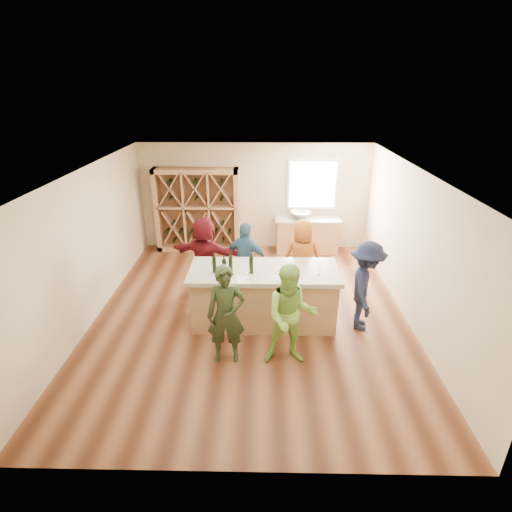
{
  "coord_description": "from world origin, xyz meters",
  "views": [
    {
      "loc": [
        0.24,
        -6.77,
        4.21
      ],
      "look_at": [
        0.1,
        0.2,
        1.15
      ],
      "focal_mm": 28.0,
      "sensor_mm": 36.0,
      "label": 1
    }
  ],
  "objects_px": {
    "tasting_counter_base": "(264,298)",
    "person_far_left": "(205,256)",
    "wine_bottle_e": "(251,265)",
    "person_near_right": "(291,316)",
    "person_near_left": "(226,315)",
    "wine_bottle_a": "(214,265)",
    "person_server": "(365,286)",
    "wine_rack": "(197,210)",
    "person_far_mid": "(246,260)",
    "person_far_right": "(302,259)",
    "sink": "(300,215)",
    "wine_bottle_b": "(224,268)",
    "wine_bottle_c": "(231,264)"
  },
  "relations": [
    {
      "from": "person_near_left",
      "to": "person_far_right",
      "type": "height_order",
      "value": "person_near_left"
    },
    {
      "from": "tasting_counter_base",
      "to": "wine_bottle_a",
      "type": "bearing_deg",
      "value": -172.35
    },
    {
      "from": "wine_bottle_b",
      "to": "wine_bottle_c",
      "type": "relative_size",
      "value": 1.03
    },
    {
      "from": "wine_bottle_a",
      "to": "person_far_mid",
      "type": "relative_size",
      "value": 0.18
    },
    {
      "from": "person_far_mid",
      "to": "person_near_right",
      "type": "bearing_deg",
      "value": 129.13
    },
    {
      "from": "person_server",
      "to": "tasting_counter_base",
      "type": "bearing_deg",
      "value": 96.31
    },
    {
      "from": "wine_bottle_e",
      "to": "wine_bottle_b",
      "type": "bearing_deg",
      "value": -166.87
    },
    {
      "from": "sink",
      "to": "wine_bottle_b",
      "type": "distance_m",
      "value": 4.06
    },
    {
      "from": "tasting_counter_base",
      "to": "person_far_left",
      "type": "xyz_separation_m",
      "value": [
        -1.23,
        1.12,
        0.35
      ]
    },
    {
      "from": "wine_bottle_e",
      "to": "person_near_right",
      "type": "bearing_deg",
      "value": -57.83
    },
    {
      "from": "wine_rack",
      "to": "person_near_left",
      "type": "xyz_separation_m",
      "value": [
        1.16,
        -4.67,
        -0.26
      ]
    },
    {
      "from": "sink",
      "to": "person_far_left",
      "type": "xyz_separation_m",
      "value": [
        -2.18,
        -2.33,
        -0.16
      ]
    },
    {
      "from": "sink",
      "to": "person_server",
      "type": "height_order",
      "value": "person_server"
    },
    {
      "from": "person_near_right",
      "to": "person_far_left",
      "type": "bearing_deg",
      "value": 123.96
    },
    {
      "from": "person_near_right",
      "to": "wine_bottle_a",
      "type": "bearing_deg",
      "value": 139.03
    },
    {
      "from": "wine_bottle_b",
      "to": "person_server",
      "type": "distance_m",
      "value": 2.54
    },
    {
      "from": "sink",
      "to": "person_near_left",
      "type": "bearing_deg",
      "value": -108.52
    },
    {
      "from": "wine_rack",
      "to": "wine_bottle_c",
      "type": "height_order",
      "value": "wine_rack"
    },
    {
      "from": "person_near_left",
      "to": "person_near_right",
      "type": "bearing_deg",
      "value": -4.32
    },
    {
      "from": "wine_bottle_e",
      "to": "person_near_left",
      "type": "bearing_deg",
      "value": -110.18
    },
    {
      "from": "sink",
      "to": "person_far_mid",
      "type": "relative_size",
      "value": 0.34
    },
    {
      "from": "tasting_counter_base",
      "to": "wine_bottle_e",
      "type": "height_order",
      "value": "wine_bottle_e"
    },
    {
      "from": "person_far_mid",
      "to": "person_far_right",
      "type": "relative_size",
      "value": 0.97
    },
    {
      "from": "person_near_left",
      "to": "wine_rack",
      "type": "bearing_deg",
      "value": 101.47
    },
    {
      "from": "wine_rack",
      "to": "tasting_counter_base",
      "type": "height_order",
      "value": "wine_rack"
    },
    {
      "from": "wine_bottle_a",
      "to": "wine_bottle_e",
      "type": "height_order",
      "value": "wine_bottle_e"
    },
    {
      "from": "wine_bottle_a",
      "to": "person_near_right",
      "type": "bearing_deg",
      "value": -39.16
    },
    {
      "from": "person_server",
      "to": "person_far_left",
      "type": "bearing_deg",
      "value": 78.74
    },
    {
      "from": "person_near_right",
      "to": "person_far_left",
      "type": "height_order",
      "value": "person_near_right"
    },
    {
      "from": "wine_bottle_a",
      "to": "person_far_mid",
      "type": "bearing_deg",
      "value": 65.35
    },
    {
      "from": "wine_bottle_c",
      "to": "person_far_mid",
      "type": "xyz_separation_m",
      "value": [
        0.23,
        1.1,
        -0.42
      ]
    },
    {
      "from": "wine_bottle_a",
      "to": "person_server",
      "type": "bearing_deg",
      "value": -1.01
    },
    {
      "from": "person_far_mid",
      "to": "person_far_right",
      "type": "distance_m",
      "value": 1.17
    },
    {
      "from": "tasting_counter_base",
      "to": "person_far_right",
      "type": "bearing_deg",
      "value": 53.19
    },
    {
      "from": "wine_bottle_a",
      "to": "wine_bottle_b",
      "type": "distance_m",
      "value": 0.24
    },
    {
      "from": "sink",
      "to": "person_far_left",
      "type": "relative_size",
      "value": 0.32
    },
    {
      "from": "person_near_right",
      "to": "person_server",
      "type": "distance_m",
      "value": 1.73
    },
    {
      "from": "wine_rack",
      "to": "person_far_mid",
      "type": "xyz_separation_m",
      "value": [
        1.39,
        -2.52,
        -0.29
      ]
    },
    {
      "from": "person_near_left",
      "to": "wine_bottle_a",
      "type": "bearing_deg",
      "value": 103.15
    },
    {
      "from": "person_far_left",
      "to": "person_server",
      "type": "bearing_deg",
      "value": 171.05
    },
    {
      "from": "tasting_counter_base",
      "to": "person_near_left",
      "type": "relative_size",
      "value": 1.56
    },
    {
      "from": "sink",
      "to": "person_far_right",
      "type": "bearing_deg",
      "value": -93.61
    },
    {
      "from": "wine_bottle_e",
      "to": "person_near_left",
      "type": "distance_m",
      "value": 1.14
    },
    {
      "from": "tasting_counter_base",
      "to": "wine_rack",
      "type": "bearing_deg",
      "value": 116.48
    },
    {
      "from": "wine_rack",
      "to": "wine_bottle_a",
      "type": "relative_size",
      "value": 7.58
    },
    {
      "from": "wine_rack",
      "to": "wine_bottle_b",
      "type": "xyz_separation_m",
      "value": [
        1.06,
        -3.78,
        0.13
      ]
    },
    {
      "from": "wine_bottle_b",
      "to": "person_server",
      "type": "xyz_separation_m",
      "value": [
        2.51,
        0.09,
        -0.39
      ]
    },
    {
      "from": "sink",
      "to": "person_far_right",
      "type": "relative_size",
      "value": 0.33
    },
    {
      "from": "sink",
      "to": "person_far_right",
      "type": "distance_m",
      "value": 2.4
    },
    {
      "from": "wine_bottle_c",
      "to": "person_near_left",
      "type": "height_order",
      "value": "person_near_left"
    }
  ]
}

